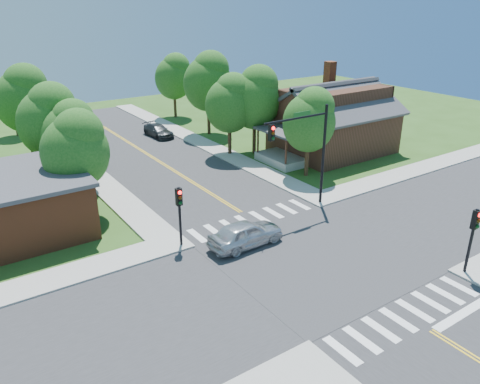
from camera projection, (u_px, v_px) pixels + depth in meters
ground at (315, 259)px, 26.52m from camera, size 100.00×100.00×0.00m
road_ns at (315, 259)px, 26.51m from camera, size 10.00×90.00×0.04m
road_ew at (315, 259)px, 26.51m from camera, size 90.00×10.00×0.04m
intersection_patch at (315, 259)px, 26.52m from camera, size 10.20×10.20×0.06m
sidewalk_ne at (324, 145)px, 46.78m from camera, size 40.00×40.00×0.14m
crosswalk_north at (252, 219)px, 31.23m from camera, size 8.85×2.00×0.01m
crosswalk_south at (407, 315)px, 21.77m from camera, size 8.85×2.00×0.01m
centerline at (315, 258)px, 26.50m from camera, size 0.30×90.00×0.01m
stop_bar at (465, 313)px, 22.01m from camera, size 4.60×0.45×0.09m
signal_mast_ne at (306, 143)px, 30.95m from camera, size 5.30×0.42×7.20m
signal_pole_se at (474, 229)px, 24.11m from camera, size 0.34×0.42×3.80m
signal_pole_nw at (179, 206)px, 26.84m from camera, size 0.34×0.42×3.80m
house_ne at (333, 117)px, 43.95m from camera, size 13.05×8.80×7.11m
tree_e_a at (310, 119)px, 37.23m from camera, size 4.33×4.12×7.37m
tree_e_b at (256, 96)px, 42.73m from camera, size 4.87×4.62×8.27m
tree_e_c at (209, 80)px, 48.82m from camera, size 5.19×4.93×8.83m
tree_e_d at (174, 75)px, 56.32m from camera, size 4.56×4.34×7.76m
tree_w_a at (76, 148)px, 29.94m from camera, size 4.35×4.13×7.39m
tree_w_b at (50, 119)px, 35.28m from camera, size 4.75×4.51×8.07m
tree_w_c at (24, 97)px, 41.34m from camera, size 5.04×4.78×8.56m
tree_w_d at (13, 99)px, 48.88m from camera, size 3.52×3.34×5.98m
tree_house at (230, 102)px, 42.33m from camera, size 4.50×4.28×7.65m
tree_bldg at (71, 132)px, 34.36m from camera, size 4.15×3.95×7.06m
car_silver at (246, 234)px, 27.64m from camera, size 2.10×4.76×1.59m
car_dgrey at (158, 131)px, 49.64m from camera, size 2.39×4.62×1.27m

